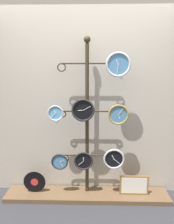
{
  "coord_description": "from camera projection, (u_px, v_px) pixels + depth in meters",
  "views": [
    {
      "loc": [
        0.08,
        -2.34,
        1.73
      ],
      "look_at": [
        0.0,
        0.36,
        1.18
      ],
      "focal_mm": 35.0,
      "sensor_mm": 36.0,
      "label": 1
    }
  ],
  "objects": [
    {
      "name": "low_shelf",
      "position": [
        87.0,
        195.0,
        2.97
      ],
      "size": [
        2.2,
        0.36,
        0.06
      ],
      "color": "brown",
      "rests_on": "ground_plane"
    },
    {
      "name": "display_stand",
      "position": [
        87.0,
        143.0,
        2.89
      ],
      "size": [
        0.75,
        0.43,
        2.11
      ],
      "color": "#382D1E",
      "rests_on": "ground_plane"
    },
    {
      "name": "shop_wall",
      "position": [
        87.0,
        93.0,
        2.92
      ],
      "size": [
        4.4,
        0.04,
        2.8
      ],
      "color": "#BCB2A3",
      "rests_on": "ground_plane"
    },
    {
      "name": "picture_frame",
      "position": [
        134.0,
        185.0,
        2.9
      ],
      "size": [
        0.38,
        0.02,
        0.27
      ],
      "color": "olive",
      "rests_on": "low_shelf"
    },
    {
      "name": "clock_bottom_left",
      "position": [
        60.0,
        162.0,
        2.83
      ],
      "size": [
        0.22,
        0.04,
        0.22
      ],
      "color": "#4C84B2"
    },
    {
      "name": "clock_bottom_right",
      "position": [
        114.0,
        159.0,
        2.8
      ],
      "size": [
        0.27,
        0.04,
        0.27
      ],
      "color": "black"
    },
    {
      "name": "clock_bottom_center",
      "position": [
        84.0,
        161.0,
        2.83
      ],
      "size": [
        0.25,
        0.04,
        0.25
      ],
      "color": "black"
    },
    {
      "name": "clock_middle_right",
      "position": [
        118.0,
        115.0,
        2.7
      ],
      "size": [
        0.26,
        0.04,
        0.26
      ],
      "color": "#4C84B2"
    },
    {
      "name": "price_tag_upper",
      "position": [
        121.0,
        78.0,
        2.59
      ],
      "size": [
        0.04,
        0.0,
        0.03
      ],
      "color": "white"
    },
    {
      "name": "clock_top_right",
      "position": [
        118.0,
        65.0,
        2.56
      ],
      "size": [
        0.3,
        0.04,
        0.3
      ],
      "color": "#4C84B2"
    },
    {
      "name": "vinyl_record",
      "position": [
        35.0,
        182.0,
        2.96
      ],
      "size": [
        0.3,
        0.01,
        0.3
      ],
      "color": "black",
      "rests_on": "low_shelf"
    },
    {
      "name": "ground_plane",
      "position": [
        86.0,
        214.0,
        2.63
      ],
      "size": [
        12.0,
        12.0,
        0.0
      ],
      "primitive_type": "plane",
      "color": "#333338"
    },
    {
      "name": "price_tag_mid",
      "position": [
        58.0,
        122.0,
        2.73
      ],
      "size": [
        0.04,
        0.0,
        0.03
      ],
      "color": "white"
    },
    {
      "name": "clock_middle_left",
      "position": [
        56.0,
        113.0,
        2.71
      ],
      "size": [
        0.2,
        0.04,
        0.2
      ],
      "color": "#60A8DB"
    },
    {
      "name": "clock_middle_center",
      "position": [
        83.0,
        110.0,
        2.69
      ],
      "size": [
        0.29,
        0.04,
        0.29
      ],
      "color": "black"
    }
  ]
}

